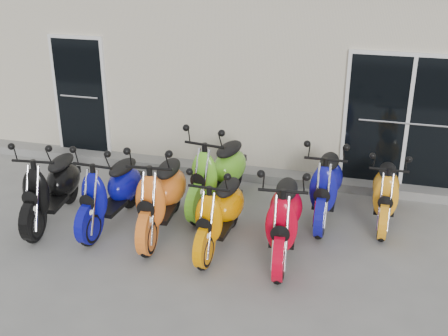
{
  "coord_description": "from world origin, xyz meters",
  "views": [
    {
      "loc": [
        2.09,
        -6.82,
        3.99
      ],
      "look_at": [
        0.0,
        0.6,
        0.75
      ],
      "focal_mm": 45.0,
      "sensor_mm": 36.0,
      "label": 1
    }
  ],
  "objects_px": {
    "scooter_front_blue": "(110,182)",
    "scooter_front_orange_b": "(219,203)",
    "scooter_back_green": "(218,163)",
    "scooter_back_yellow": "(387,184)",
    "scooter_back_blue": "(327,176)",
    "scooter_front_red": "(284,207)",
    "scooter_front_orange_a": "(161,185)",
    "scooter_front_black": "(50,178)"
  },
  "relations": [
    {
      "from": "scooter_front_orange_b",
      "to": "scooter_back_blue",
      "type": "bearing_deg",
      "value": 46.16
    },
    {
      "from": "scooter_front_orange_a",
      "to": "scooter_front_blue",
      "type": "bearing_deg",
      "value": 174.32
    },
    {
      "from": "scooter_back_green",
      "to": "scooter_back_yellow",
      "type": "distance_m",
      "value": 2.52
    },
    {
      "from": "scooter_front_red",
      "to": "scooter_back_yellow",
      "type": "relative_size",
      "value": 1.14
    },
    {
      "from": "scooter_front_orange_a",
      "to": "scooter_back_yellow",
      "type": "bearing_deg",
      "value": 15.48
    },
    {
      "from": "scooter_front_black",
      "to": "scooter_back_blue",
      "type": "relative_size",
      "value": 1.01
    },
    {
      "from": "scooter_back_green",
      "to": "scooter_back_yellow",
      "type": "bearing_deg",
      "value": 12.31
    },
    {
      "from": "scooter_front_red",
      "to": "scooter_front_orange_a",
      "type": "bearing_deg",
      "value": 169.33
    },
    {
      "from": "scooter_back_green",
      "to": "scooter_front_orange_a",
      "type": "bearing_deg",
      "value": -109.69
    },
    {
      "from": "scooter_front_orange_a",
      "to": "scooter_front_red",
      "type": "xyz_separation_m",
      "value": [
        1.78,
        -0.15,
        -0.03
      ]
    },
    {
      "from": "scooter_front_red",
      "to": "scooter_back_yellow",
      "type": "bearing_deg",
      "value": 40.07
    },
    {
      "from": "scooter_back_yellow",
      "to": "scooter_front_red",
      "type": "bearing_deg",
      "value": -133.55
    },
    {
      "from": "scooter_front_blue",
      "to": "scooter_front_red",
      "type": "bearing_deg",
      "value": -1.02
    },
    {
      "from": "scooter_front_blue",
      "to": "scooter_front_orange_b",
      "type": "bearing_deg",
      "value": -3.23
    },
    {
      "from": "scooter_front_orange_a",
      "to": "scooter_back_green",
      "type": "bearing_deg",
      "value": 56.27
    },
    {
      "from": "scooter_front_black",
      "to": "scooter_front_blue",
      "type": "height_order",
      "value": "scooter_front_black"
    },
    {
      "from": "scooter_front_orange_b",
      "to": "scooter_back_green",
      "type": "distance_m",
      "value": 1.23
    },
    {
      "from": "scooter_back_green",
      "to": "scooter_back_yellow",
      "type": "xyz_separation_m",
      "value": [
        2.51,
        0.15,
        -0.11
      ]
    },
    {
      "from": "scooter_front_blue",
      "to": "scooter_back_blue",
      "type": "xyz_separation_m",
      "value": [
        2.98,
        1.05,
        0.01
      ]
    },
    {
      "from": "scooter_front_red",
      "to": "scooter_back_blue",
      "type": "distance_m",
      "value": 1.28
    },
    {
      "from": "scooter_front_orange_a",
      "to": "scooter_front_red",
      "type": "height_order",
      "value": "scooter_front_orange_a"
    },
    {
      "from": "scooter_front_orange_b",
      "to": "scooter_back_yellow",
      "type": "distance_m",
      "value": 2.53
    },
    {
      "from": "scooter_front_blue",
      "to": "scooter_back_blue",
      "type": "bearing_deg",
      "value": 22.06
    },
    {
      "from": "scooter_front_blue",
      "to": "scooter_back_blue",
      "type": "relative_size",
      "value": 0.99
    },
    {
      "from": "scooter_front_red",
      "to": "scooter_front_orange_b",
      "type": "bearing_deg",
      "value": 175.02
    },
    {
      "from": "scooter_back_green",
      "to": "scooter_back_blue",
      "type": "xyz_separation_m",
      "value": [
        1.65,
        0.06,
        -0.04
      ]
    },
    {
      "from": "scooter_front_orange_a",
      "to": "scooter_front_black",
      "type": "bearing_deg",
      "value": 178.83
    },
    {
      "from": "scooter_front_red",
      "to": "scooter_back_green",
      "type": "xyz_separation_m",
      "value": [
        -1.24,
        1.16,
        0.03
      ]
    },
    {
      "from": "scooter_front_blue",
      "to": "scooter_back_yellow",
      "type": "height_order",
      "value": "scooter_front_blue"
    },
    {
      "from": "scooter_front_black",
      "to": "scooter_front_blue",
      "type": "distance_m",
      "value": 0.9
    },
    {
      "from": "scooter_front_black",
      "to": "scooter_front_orange_a",
      "type": "distance_m",
      "value": 1.68
    },
    {
      "from": "scooter_back_blue",
      "to": "scooter_front_orange_b",
      "type": "bearing_deg",
      "value": -136.94
    },
    {
      "from": "scooter_front_red",
      "to": "scooter_back_green",
      "type": "height_order",
      "value": "scooter_back_green"
    },
    {
      "from": "scooter_front_blue",
      "to": "scooter_back_yellow",
      "type": "bearing_deg",
      "value": 19.24
    },
    {
      "from": "scooter_front_orange_a",
      "to": "scooter_back_blue",
      "type": "height_order",
      "value": "scooter_front_orange_a"
    },
    {
      "from": "scooter_front_blue",
      "to": "scooter_front_orange_b",
      "type": "height_order",
      "value": "scooter_front_blue"
    },
    {
      "from": "scooter_back_blue",
      "to": "scooter_back_yellow",
      "type": "distance_m",
      "value": 0.87
    },
    {
      "from": "scooter_front_blue",
      "to": "scooter_front_orange_b",
      "type": "distance_m",
      "value": 1.7
    },
    {
      "from": "scooter_back_green",
      "to": "scooter_back_yellow",
      "type": "height_order",
      "value": "scooter_back_green"
    },
    {
      "from": "scooter_back_blue",
      "to": "scooter_back_green",
      "type": "bearing_deg",
      "value": -178.5
    },
    {
      "from": "scooter_back_blue",
      "to": "scooter_back_yellow",
      "type": "bearing_deg",
      "value": 5.87
    },
    {
      "from": "scooter_front_orange_a",
      "to": "scooter_back_green",
      "type": "distance_m",
      "value": 1.14
    }
  ]
}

